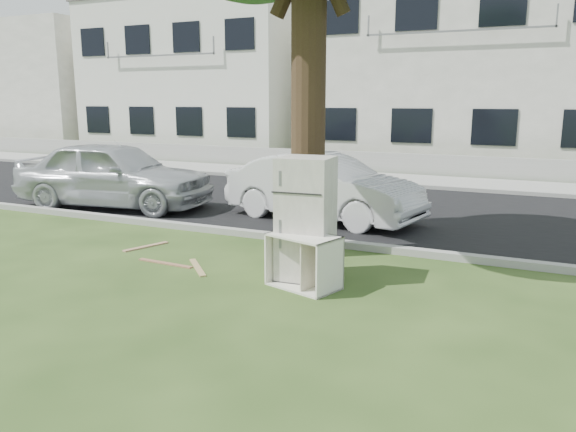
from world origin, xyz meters
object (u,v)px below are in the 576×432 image
at_px(fridge, 306,219).
at_px(cabinet, 304,261).
at_px(car_left, 114,174).
at_px(car_center, 323,187).

relative_size(fridge, cabinet, 1.87).
xyz_separation_m(cabinet, car_left, (-6.32, 3.42, 0.43)).
xyz_separation_m(cabinet, car_center, (-1.36, 4.15, 0.33)).
bearing_deg(car_left, fridge, -124.80).
bearing_deg(cabinet, car_center, 125.29).
relative_size(car_center, car_left, 0.91).
relative_size(cabinet, car_center, 0.22).
distance_m(cabinet, car_left, 7.19).
relative_size(fridge, car_center, 0.41).
bearing_deg(car_left, cabinet, -126.67).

